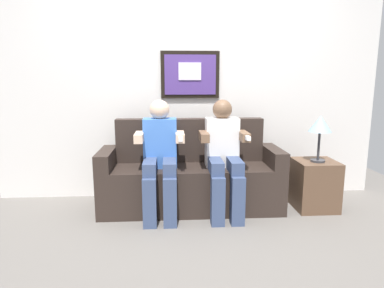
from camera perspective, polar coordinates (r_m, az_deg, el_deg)
ground_plane at (r=3.29m, az=0.18°, el=-12.55°), size 5.47×5.47×0.00m
back_wall_assembly at (r=3.79m, az=-0.61°, el=10.74°), size 4.21×0.10×2.60m
couch at (r=3.49m, az=-0.19°, el=-5.72°), size 1.81×0.58×0.90m
person_on_left at (r=3.25m, az=-5.36°, el=-1.67°), size 0.46×0.56×1.11m
person_on_right at (r=3.29m, az=5.30°, el=-1.52°), size 0.46×0.56×1.11m
side_table_right at (r=3.70m, az=19.79°, el=-6.41°), size 0.40×0.40×0.50m
table_lamp at (r=3.54m, az=20.61°, el=2.86°), size 0.22×0.22×0.46m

